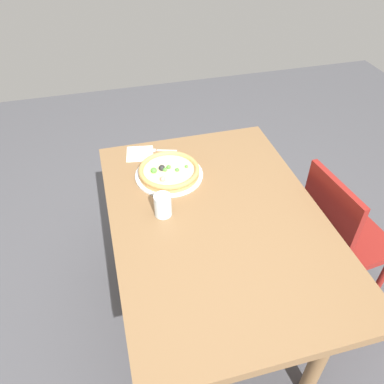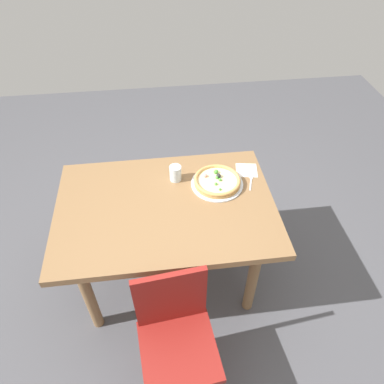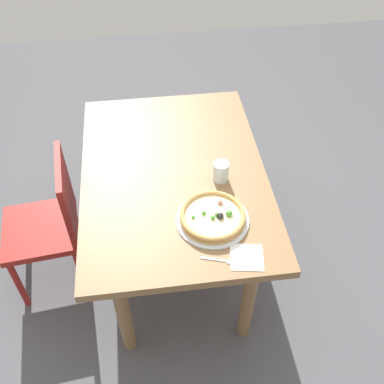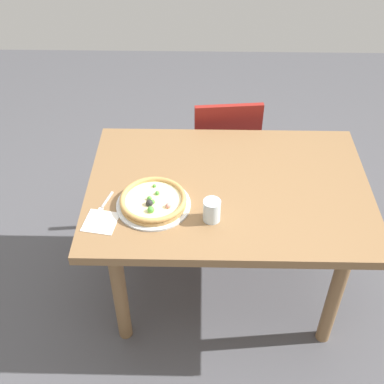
{
  "view_description": "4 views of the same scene",
  "coord_description": "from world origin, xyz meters",
  "px_view_note": "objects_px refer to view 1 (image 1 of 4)",
  "views": [
    {
      "loc": [
        -1.13,
        0.42,
        1.96
      ],
      "look_at": [
        0.17,
        0.07,
        0.79
      ],
      "focal_mm": 35.92,
      "sensor_mm": 36.0,
      "label": 1
    },
    {
      "loc": [
        -0.03,
        -1.51,
        2.33
      ],
      "look_at": [
        0.17,
        0.07,
        0.79
      ],
      "focal_mm": 33.2,
      "sensor_mm": 36.0,
      "label": 2
    },
    {
      "loc": [
        1.66,
        -0.12,
        2.35
      ],
      "look_at": [
        0.17,
        0.07,
        0.79
      ],
      "focal_mm": 42.29,
      "sensor_mm": 36.0,
      "label": 3
    },
    {
      "loc": [
        0.14,
        1.8,
        2.32
      ],
      "look_at": [
        0.17,
        0.07,
        0.79
      ],
      "focal_mm": 46.92,
      "sensor_mm": 36.0,
      "label": 4
    }
  ],
  "objects_px": {
    "dining_table": "(217,233)",
    "pizza": "(169,171)",
    "napkin": "(140,154)",
    "plate": "(169,175)",
    "fork": "(159,150)",
    "drinking_glass": "(163,205)",
    "chair_near": "(339,235)"
  },
  "relations": [
    {
      "from": "chair_near",
      "to": "fork",
      "type": "relative_size",
      "value": 5.34
    },
    {
      "from": "napkin",
      "to": "pizza",
      "type": "bearing_deg",
      "value": -153.47
    },
    {
      "from": "pizza",
      "to": "drinking_glass",
      "type": "bearing_deg",
      "value": 162.5
    },
    {
      "from": "dining_table",
      "to": "fork",
      "type": "distance_m",
      "value": 0.6
    },
    {
      "from": "napkin",
      "to": "chair_near",
      "type": "bearing_deg",
      "value": -121.61
    },
    {
      "from": "dining_table",
      "to": "plate",
      "type": "xyz_separation_m",
      "value": [
        0.35,
        0.14,
        0.11
      ]
    },
    {
      "from": "dining_table",
      "to": "pizza",
      "type": "xyz_separation_m",
      "value": [
        0.34,
        0.14,
        0.13
      ]
    },
    {
      "from": "chair_near",
      "to": "napkin",
      "type": "bearing_deg",
      "value": -127.51
    },
    {
      "from": "dining_table",
      "to": "plate",
      "type": "relative_size",
      "value": 3.97
    },
    {
      "from": "pizza",
      "to": "napkin",
      "type": "height_order",
      "value": "pizza"
    },
    {
      "from": "drinking_glass",
      "to": "napkin",
      "type": "relative_size",
      "value": 0.75
    },
    {
      "from": "drinking_glass",
      "to": "napkin",
      "type": "distance_m",
      "value": 0.49
    },
    {
      "from": "dining_table",
      "to": "napkin",
      "type": "bearing_deg",
      "value": 24.24
    },
    {
      "from": "dining_table",
      "to": "fork",
      "type": "xyz_separation_m",
      "value": [
        0.57,
        0.15,
        0.1
      ]
    },
    {
      "from": "plate",
      "to": "drinking_glass",
      "type": "xyz_separation_m",
      "value": [
        -0.26,
        0.08,
        0.05
      ]
    },
    {
      "from": "chair_near",
      "to": "pizza",
      "type": "relative_size",
      "value": 2.88
    },
    {
      "from": "drinking_glass",
      "to": "plate",
      "type": "bearing_deg",
      "value": -17.65
    },
    {
      "from": "dining_table",
      "to": "fork",
      "type": "height_order",
      "value": "fork"
    },
    {
      "from": "fork",
      "to": "napkin",
      "type": "relative_size",
      "value": 1.16
    },
    {
      "from": "fork",
      "to": "napkin",
      "type": "bearing_deg",
      "value": 19.78
    },
    {
      "from": "chair_near",
      "to": "plate",
      "type": "relative_size",
      "value": 2.57
    },
    {
      "from": "plate",
      "to": "drinking_glass",
      "type": "height_order",
      "value": "drinking_glass"
    },
    {
      "from": "plate",
      "to": "pizza",
      "type": "height_order",
      "value": "pizza"
    },
    {
      "from": "napkin",
      "to": "drinking_glass",
      "type": "bearing_deg",
      "value": -176.59
    },
    {
      "from": "chair_near",
      "to": "pizza",
      "type": "bearing_deg",
      "value": -119.07
    },
    {
      "from": "plate",
      "to": "pizza",
      "type": "bearing_deg",
      "value": 98.46
    },
    {
      "from": "napkin",
      "to": "plate",
      "type": "bearing_deg",
      "value": -153.3
    },
    {
      "from": "pizza",
      "to": "drinking_glass",
      "type": "xyz_separation_m",
      "value": [
        -0.26,
        0.08,
        0.02
      ]
    },
    {
      "from": "napkin",
      "to": "fork",
      "type": "bearing_deg",
      "value": -87.59
    },
    {
      "from": "plate",
      "to": "fork",
      "type": "xyz_separation_m",
      "value": [
        0.23,
        0.01,
        -0.0
      ]
    },
    {
      "from": "chair_near",
      "to": "fork",
      "type": "distance_m",
      "value": 1.05
    },
    {
      "from": "dining_table",
      "to": "pizza",
      "type": "distance_m",
      "value": 0.4
    }
  ]
}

